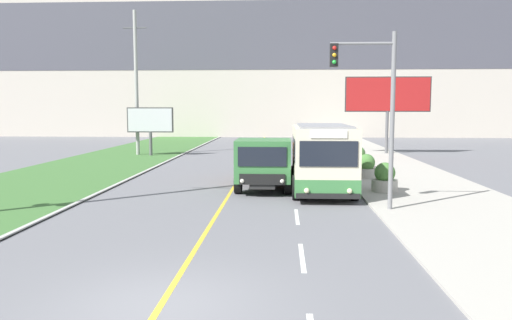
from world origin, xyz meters
The scene contains 14 objects.
ground_plane centered at (0.00, 0.00, 0.00)m, with size 300.00×300.00×0.00m, color slate.
lane_marking_centre centered at (0.41, 2.89, 0.00)m, with size 2.88×140.00×0.01m.
apartment_block_background centered at (0.00, 57.14, 11.89)m, with size 80.00×8.04×23.77m.
city_bus centered at (3.96, 12.40, 1.49)m, with size 2.61×5.51×2.95m.
dump_truck centered at (1.43, 13.50, 1.19)m, with size 2.44×6.95×2.31m.
car_distant centered at (4.34, 31.69, 0.69)m, with size 1.80×4.30×1.45m.
utility_pole_far centered at (-9.00, 29.30, 5.56)m, with size 1.80×0.28×11.02m.
traffic_light_mast centered at (5.46, 8.88, 3.97)m, with size 2.28×0.32×6.27m.
billboard_large centered at (10.46, 31.01, 4.57)m, with size 6.64×0.24×6.08m.
billboard_small centered at (-7.84, 28.76, 2.62)m, with size 3.53×0.24×3.69m.
planter_round_near centered at (6.64, 12.65, 0.63)m, with size 1.10×1.10×1.26m.
planter_round_second centered at (6.55, 16.82, 0.62)m, with size 1.09×1.09×1.23m.
planter_round_third centered at (6.69, 20.99, 0.66)m, with size 1.20×1.20×1.34m.
planter_round_far centered at (6.66, 25.17, 0.61)m, with size 1.07×1.07×1.21m.
Camera 1 is at (2.26, -8.80, 3.67)m, focal length 35.00 mm.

